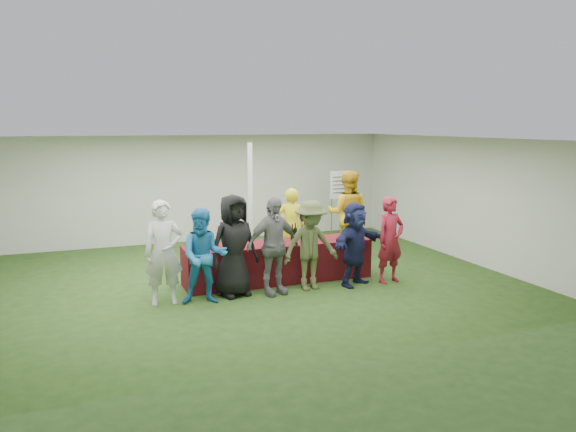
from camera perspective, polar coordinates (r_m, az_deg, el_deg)
name	(u,v)px	position (r m, az deg, el deg)	size (l,w,h in m)	color
ground	(245,280)	(10.91, -4.42, -6.53)	(60.00, 60.00, 0.00)	#284719
tent	(250,202)	(11.90, -3.84, 1.46)	(10.00, 10.00, 10.00)	white
serving_table	(278,262)	(10.76, -1.00, -4.66)	(3.60, 0.80, 0.75)	maroon
wine_bottles	(303,233)	(10.97, 1.52, -1.74)	(0.52, 0.16, 0.32)	black
wine_glasses	(235,243)	(10.14, -5.38, -2.76)	(1.24, 0.13, 0.16)	silver
water_bottle	(282,236)	(10.76, -0.63, -2.05)	(0.07, 0.07, 0.23)	silver
bar_towel	(351,235)	(11.34, 6.38, -1.98)	(0.25, 0.18, 0.03)	white
dump_bucket	(355,234)	(11.07, 6.83, -1.87)	(0.24, 0.24, 0.18)	slate
wine_list_sign	(339,190)	(14.30, 5.21, 2.64)	(0.50, 0.03, 1.80)	slate
staff_pourer	(291,227)	(11.79, 0.31, -1.14)	(0.61, 0.40, 1.66)	yellow
staff_back	(348,214)	(12.75, 6.07, 0.25)	(0.95, 0.74, 1.95)	gold
customer_0	(164,253)	(9.53, -12.52, -3.65)	(0.64, 0.42, 1.75)	silver
customer_1	(204,256)	(9.45, -8.51, -4.07)	(0.78, 0.61, 1.61)	#1E72B0
customer_2	(234,245)	(9.79, -5.52, -3.00)	(0.87, 0.57, 1.79)	black
customer_3	(273,246)	(9.84, -1.52, -3.05)	(1.02, 0.42, 1.74)	slate
customer_4	(311,245)	(10.13, 2.30, -2.99)	(1.06, 0.61, 1.64)	#48512B
customer_5	(355,244)	(10.47, 6.82, -2.84)	(1.45, 0.46, 1.57)	#171B41
customer_6	(390,240)	(10.76, 10.36, -2.40)	(0.60, 0.39, 1.64)	maroon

